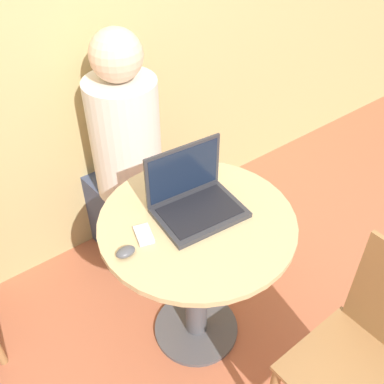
% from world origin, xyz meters
% --- Properties ---
extents(ground_plane, '(12.00, 12.00, 0.00)m').
position_xyz_m(ground_plane, '(0.00, 0.00, 0.00)').
color(ground_plane, '#B26042').
extents(back_wall, '(7.00, 0.05, 2.60)m').
position_xyz_m(back_wall, '(0.00, 0.88, 1.30)').
color(back_wall, tan).
rests_on(back_wall, ground_plane).
extents(round_table, '(0.77, 0.77, 0.74)m').
position_xyz_m(round_table, '(0.00, 0.00, 0.53)').
color(round_table, '#4C4C51').
rests_on(round_table, ground_plane).
extents(laptop, '(0.35, 0.27, 0.25)m').
position_xyz_m(laptop, '(0.03, 0.06, 0.79)').
color(laptop, '#2D2D33').
rests_on(laptop, round_table).
extents(cell_phone, '(0.08, 0.11, 0.02)m').
position_xyz_m(cell_phone, '(-0.21, 0.05, 0.75)').
color(cell_phone, silver).
rests_on(cell_phone, round_table).
extents(computer_mouse, '(0.07, 0.05, 0.03)m').
position_xyz_m(computer_mouse, '(-0.31, 0.01, 0.76)').
color(computer_mouse, '#4C4C51').
rests_on(computer_mouse, round_table).
extents(chair_empty, '(0.41, 0.41, 0.90)m').
position_xyz_m(chair_empty, '(0.21, -0.70, 0.47)').
color(chair_empty, '#9E7042').
rests_on(chair_empty, ground_plane).
extents(person_seated, '(0.35, 0.53, 1.28)m').
position_xyz_m(person_seated, '(0.05, 0.68, 0.55)').
color(person_seated, '#3D4766').
rests_on(person_seated, ground_plane).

